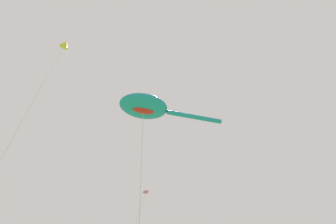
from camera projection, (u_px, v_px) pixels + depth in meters
The scene contains 3 objects.
big_show_kite at pixel (146, 107), 25.03m from camera, with size 9.20×6.82×20.11m.
small_kite_diamond_red at pixel (144, 198), 36.08m from camera, with size 3.48×3.51×20.94m.
small_kite_triangle_green at pixel (65, 45), 27.24m from camera, with size 3.12×3.30×25.70m.
Camera 1 is at (-9.17, 0.75, 1.66)m, focal length 33.23 mm.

